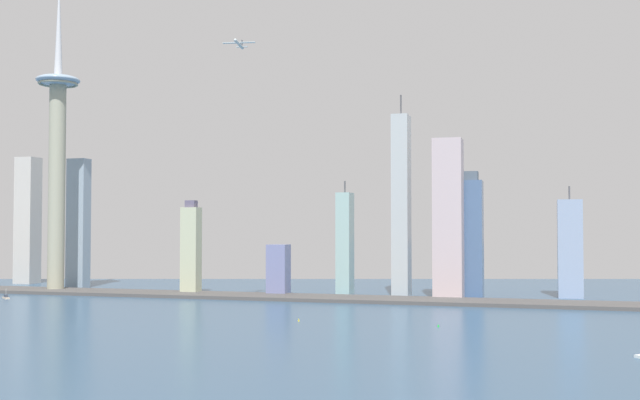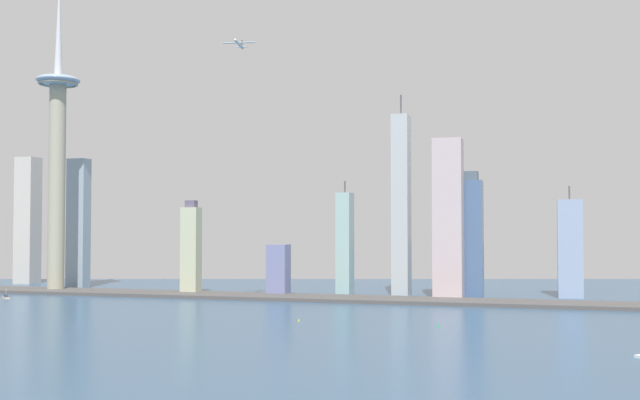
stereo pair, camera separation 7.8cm
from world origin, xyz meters
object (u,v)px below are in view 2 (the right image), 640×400
object	(u,v)px
channel_buoy_0	(438,325)
channel_buoy_1	(299,320)
observation_tower	(57,145)
skyscraper_4	(570,248)
skyscraper_5	(278,270)
skyscraper_8	(28,220)
skyscraper_2	(78,223)
skyscraper_9	(472,237)
boat_3	(6,297)
skyscraper_3	(401,205)
skyscraper_1	(80,238)
skyscraper_7	(191,250)
airplane	(239,44)
skyscraper_0	(448,219)
skyscraper_6	(345,243)

from	to	relation	value
channel_buoy_0	channel_buoy_1	world-z (taller)	channel_buoy_1
observation_tower	skyscraper_4	size ratio (longest dim) A/B	3.15
skyscraper_5	skyscraper_8	bearing A→B (deg)	167.64
skyscraper_4	skyscraper_2	bearing A→B (deg)	-176.86
skyscraper_9	boat_3	xyz separation A→B (m)	(-427.52, -136.31, -57.11)
channel_buoy_0	skyscraper_3	bearing A→B (deg)	105.94
skyscraper_1	skyscraper_7	world-z (taller)	skyscraper_1
airplane	skyscraper_1	bearing A→B (deg)	-130.92
observation_tower	skyscraper_3	xyz separation A→B (m)	(360.74, 48.36, -66.16)
skyscraper_5	channel_buoy_1	distance (m)	204.75
skyscraper_7	boat_3	distance (m)	180.13
boat_3	channel_buoy_0	xyz separation A→B (m)	(423.04, -93.81, -0.50)
skyscraper_9	boat_3	size ratio (longest dim) A/B	9.46
skyscraper_3	skyscraper_7	world-z (taller)	skyscraper_3
observation_tower	boat_3	world-z (taller)	observation_tower
skyscraper_0	skyscraper_7	bearing A→B (deg)	-175.47
channel_buoy_0	airplane	xyz separation A→B (m)	(-182.65, 87.52, 227.22)
skyscraper_3	channel_buoy_1	bearing A→B (deg)	-99.85
skyscraper_3	skyscraper_7	distance (m)	216.79
boat_3	channel_buoy_0	bearing A→B (deg)	27.65
airplane	skyscraper_3	bearing A→B (deg)	129.33
skyscraper_7	skyscraper_4	bearing A→B (deg)	11.07
skyscraper_1	skyscraper_4	distance (m)	544.46
skyscraper_6	skyscraper_9	xyz separation A→B (m)	(126.67, 3.61, 6.88)
skyscraper_1	skyscraper_2	xyz separation A→B (m)	(16.87, -28.93, 17.13)
boat_3	airplane	world-z (taller)	airplane
skyscraper_6	skyscraper_1	bearing A→B (deg)	175.40
channel_buoy_1	airplane	bearing A→B (deg)	134.00
skyscraper_7	skyscraper_8	xyz separation A→B (m)	(-257.94, 85.74, 31.07)
skyscraper_0	skyscraper_9	bearing A→B (deg)	56.38
channel_buoy_1	airplane	size ratio (longest dim) A/B	0.07
skyscraper_1	skyscraper_8	distance (m)	85.53
skyscraper_6	skyscraper_8	world-z (taller)	skyscraper_8
skyscraper_4	skyscraper_7	xyz separation A→B (m)	(-368.23, -72.02, -2.03)
observation_tower	channel_buoy_1	xyz separation A→B (m)	(322.84, -170.00, -155.01)
skyscraper_0	skyscraper_1	size ratio (longest dim) A/B	1.37
skyscraper_6	airplane	xyz separation A→B (m)	(-60.46, -138.98, 176.50)
observation_tower	airplane	bearing A→B (deg)	-19.54
skyscraper_3	airplane	bearing A→B (deg)	-131.69
skyscraper_2	channel_buoy_1	distance (m)	403.04
skyscraper_0	airplane	distance (m)	253.32
skyscraper_8	airplane	bearing A→B (deg)	-27.29
skyscraper_5	skyscraper_9	bearing A→B (deg)	12.17
skyscraper_5	skyscraper_0	bearing A→B (deg)	3.76
skyscraper_2	skyscraper_9	size ratio (longest dim) A/B	1.18
skyscraper_5	skyscraper_1	bearing A→B (deg)	166.78
skyscraper_6	skyscraper_4	bearing A→B (deg)	6.82
skyscraper_9	skyscraper_1	bearing A→B (deg)	177.14
skyscraper_4	skyscraper_7	bearing A→B (deg)	-168.93
skyscraper_1	skyscraper_3	size ratio (longest dim) A/B	0.56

